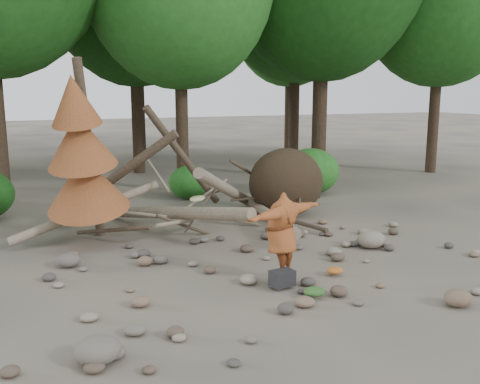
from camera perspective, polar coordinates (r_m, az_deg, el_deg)
name	(u,v)px	position (r m, az deg, el deg)	size (l,w,h in m)	color
ground	(270,274)	(10.80, 3.23, -8.70)	(120.00, 120.00, 0.00)	#514C44
deadfall_pile	(269,185)	(15.11, 3.08, 0.70)	(8.55, 5.24, 3.30)	#332619
dead_conifer	(82,157)	(12.66, -16.46, 3.61)	(2.06, 2.16, 4.35)	#4C3F30
bush_mid	(189,182)	(18.00, -5.41, 1.05)	(1.40, 1.40, 1.12)	#205F1B
bush_right	(311,171)	(18.93, 7.54, 2.22)	(2.00, 2.00, 1.60)	#287123
frisbee_thrower	(282,235)	(10.22, 4.49, -4.55)	(2.73, 1.28, 1.65)	brown
backpack	(282,281)	(10.00, 4.52, -9.46)	(0.43, 0.29, 0.29)	black
cloth_green	(314,294)	(9.65, 7.92, -10.74)	(0.40, 0.33, 0.15)	#2E5923
cloth_orange	(335,273)	(10.82, 10.09, -8.48)	(0.34, 0.28, 0.12)	#B35E1E
boulder_front_left	(98,350)	(7.69, -14.94, -15.96)	(0.63, 0.57, 0.38)	#686056
boulder_front_right	(458,298)	(9.93, 22.23, -10.42)	(0.48, 0.44, 0.29)	brown
boulder_mid_right	(371,239)	(12.79, 13.81, -4.92)	(0.67, 0.61, 0.40)	gray
boulder_mid_left	(69,260)	(11.68, -17.81, -6.94)	(0.49, 0.44, 0.29)	#5F5850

